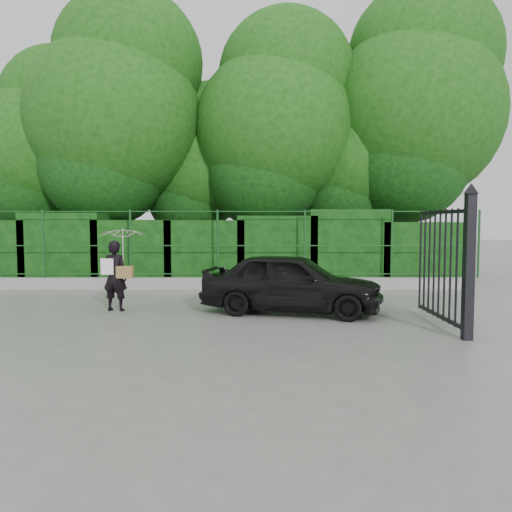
{
  "coord_description": "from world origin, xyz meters",
  "views": [
    {
      "loc": [
        1.39,
        -8.64,
        1.79
      ],
      "look_at": [
        1.41,
        1.3,
        1.1
      ],
      "focal_mm": 35.0,
      "sensor_mm": 36.0,
      "label": 1
    }
  ],
  "objects": [
    {
      "name": "trees",
      "position": [
        1.14,
        7.74,
        4.62
      ],
      "size": [
        17.1,
        6.15,
        8.08
      ],
      "color": "black",
      "rests_on": "ground"
    },
    {
      "name": "fence",
      "position": [
        0.22,
        4.5,
        1.2
      ],
      "size": [
        14.13,
        0.06,
        1.8
      ],
      "color": "#184A1C",
      "rests_on": "kerb"
    },
    {
      "name": "car",
      "position": [
        2.11,
        1.05,
        0.6
      ],
      "size": [
        3.74,
        2.22,
        1.19
      ],
      "primitive_type": "imported",
      "rotation": [
        0.0,
        0.0,
        1.32
      ],
      "color": "black",
      "rests_on": "ground"
    },
    {
      "name": "ground",
      "position": [
        0.0,
        0.0,
        0.0
      ],
      "size": [
        80.0,
        80.0,
        0.0
      ],
      "primitive_type": "plane",
      "color": "gray"
    },
    {
      "name": "hedge",
      "position": [
        0.02,
        5.5,
        0.96
      ],
      "size": [
        14.2,
        1.2,
        2.12
      ],
      "color": "black",
      "rests_on": "ground"
    },
    {
      "name": "gate",
      "position": [
        4.6,
        -0.72,
        1.19
      ],
      "size": [
        0.22,
        2.33,
        2.36
      ],
      "color": "black",
      "rests_on": "ground"
    },
    {
      "name": "kerb",
      "position": [
        0.0,
        4.5,
        0.15
      ],
      "size": [
        14.0,
        0.25,
        0.3
      ],
      "primitive_type": "cube",
      "color": "#9E9E99",
      "rests_on": "ground"
    },
    {
      "name": "woman",
      "position": [
        -1.3,
        1.32,
        1.11
      ],
      "size": [
        0.97,
        0.99,
        1.67
      ],
      "color": "black",
      "rests_on": "ground"
    }
  ]
}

